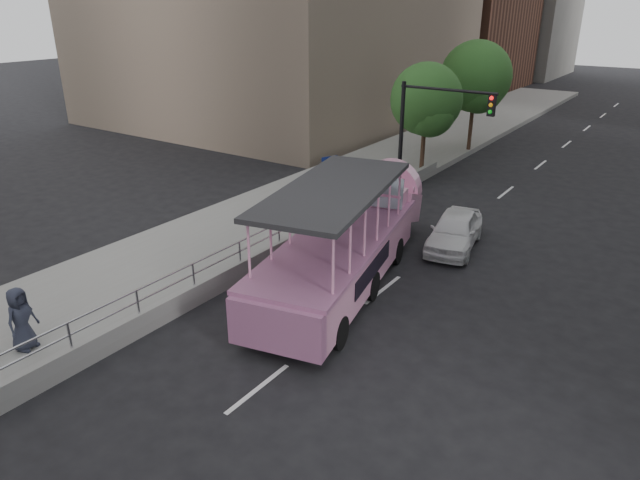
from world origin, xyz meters
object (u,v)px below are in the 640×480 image
Objects in this scene: pedestrian_far at (21,319)px; traffic_signal at (427,124)px; parking_sign at (329,187)px; street_tree_near at (427,102)px; car at (455,230)px; street_tree_far at (477,79)px; duck_boat at (349,240)px.

pedestrian_far is 0.32× the size of traffic_signal.
parking_sign is 9.19m from street_tree_near.
car is 1.27× the size of parking_sign.
pedestrian_far is at bearing -93.20° from street_tree_far.
street_tree_near is (-2.92, 11.74, 2.52)m from duck_boat.
street_tree_near is at bearing -91.91° from street_tree_far.
traffic_signal is at bearing 99.06° from duck_boat.
street_tree_far is (-2.72, 17.74, 3.01)m from duck_boat.
pedestrian_far is 0.29× the size of street_tree_near.
pedestrian_far is 0.54× the size of parking_sign.
car is 0.61× the size of street_tree_far.
parking_sign is at bearing -23.61° from pedestrian_far.
pedestrian_far is at bearing -116.17° from duck_boat.
traffic_signal is 9.57m from street_tree_far.
parking_sign is at bearing -88.06° from street_tree_near.
car is (1.88, 4.25, -0.63)m from duck_boat.
street_tree_far reaches higher than parking_sign.
traffic_signal is (2.87, 16.84, 2.36)m from pedestrian_far.
duck_boat is 3.85m from parking_sign.
pedestrian_far is (-4.19, -8.53, -0.16)m from duck_boat.
street_tree_near is at bearing 112.01° from car.
street_tree_near reaches higher than pedestrian_far.
traffic_signal is (1.29, 5.56, 1.60)m from parking_sign.
car is at bearing 66.13° from duck_boat.
street_tree_far is (1.47, 26.27, 3.17)m from pedestrian_far.
street_tree_far is (-4.60, 13.50, 3.64)m from car.
duck_boat is 18.20m from street_tree_far.
duck_boat is at bearing -124.50° from car.
pedestrian_far is at bearing -93.58° from street_tree_near.
pedestrian_far is 17.25m from traffic_signal.
car is at bearing 18.31° from parking_sign.
pedestrian_far reaches higher than car.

